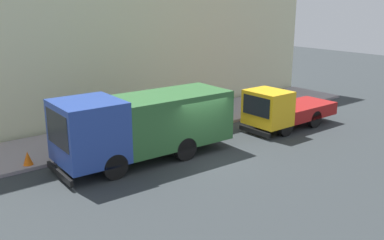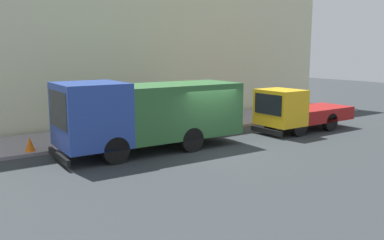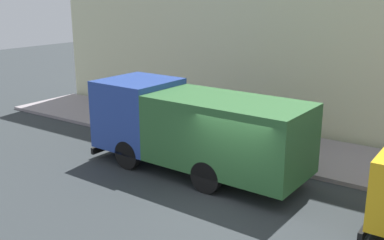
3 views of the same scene
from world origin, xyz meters
TOP-DOWN VIEW (x-y plane):
  - ground at (0.00, 0.00)m, footprint 80.00×80.00m
  - sidewalk at (5.03, 0.00)m, footprint 4.05×30.00m
  - building_facade at (7.55, 0.00)m, footprint 0.50×30.00m
  - large_utility_truck at (1.30, 2.24)m, footprint 2.80×7.83m
  - small_flatbed_truck at (0.58, -5.97)m, footprint 2.12×5.59m
  - pedestrian_walking at (3.79, 1.70)m, footprint 0.36×0.36m
  - pedestrian_standing at (5.87, -0.21)m, footprint 0.44×0.44m
  - pedestrian_third at (4.40, 1.05)m, footprint 0.39×0.39m
  - traffic_cone_orange at (3.40, 6.55)m, footprint 0.40×0.40m
  - street_sign_post at (3.34, 1.96)m, footprint 0.44×0.08m

SIDE VIEW (x-z plane):
  - ground at x=0.00m, z-range 0.00..0.00m
  - sidewalk at x=5.03m, z-range 0.00..0.14m
  - traffic_cone_orange at x=3.40m, z-range 0.14..0.71m
  - pedestrian_third at x=4.40m, z-range 0.19..1.81m
  - pedestrian_standing at x=5.87m, z-range 0.20..1.85m
  - pedestrian_walking at x=3.79m, z-range 0.19..1.90m
  - small_flatbed_truck at x=0.58m, z-range -0.06..2.16m
  - street_sign_post at x=3.34m, z-range 0.36..2.58m
  - large_utility_truck at x=1.30m, z-range 0.16..3.09m
  - building_facade at x=7.55m, z-range 0.00..11.60m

